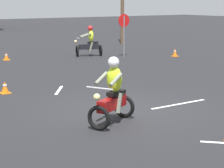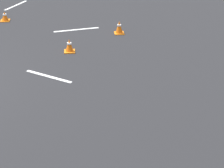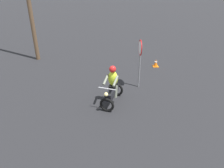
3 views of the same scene
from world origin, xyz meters
The scene contains 3 objects.
motorcycle_rider_background centered at (5.45, 10.72, 0.73)m, with size 1.55×1.08×1.66m.
stop_sign centered at (6.80, 9.40, 1.63)m, with size 0.70×0.08×2.30m.
traffic_cone_far_right centered at (9.21, 7.98, 0.21)m, with size 0.32×0.32×0.44m.
Camera 3 is at (-2.37, 11.17, 4.96)m, focal length 35.00 mm.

